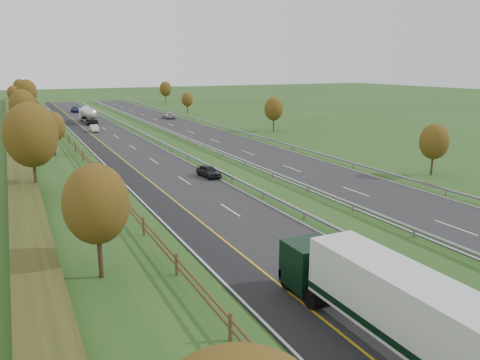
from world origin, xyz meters
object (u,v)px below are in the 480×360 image
object	(u,v)px
road_tanker	(88,114)
car_small_far	(75,110)
box_lorry	(407,314)
car_silver_mid	(94,128)
car_oncoming	(168,115)
car_dark_near	(209,171)

from	to	relation	value
road_tanker	car_small_far	size ratio (longest dim) A/B	2.30
box_lorry	car_small_far	world-z (taller)	box_lorry
car_silver_mid	car_small_far	bearing A→B (deg)	89.20
box_lorry	car_oncoming	world-z (taller)	box_lorry
box_lorry	car_small_far	bearing A→B (deg)	89.14
road_tanker	car_small_far	xyz separation A→B (m)	(0.46, 25.54, -1.11)
road_tanker	car_dark_near	bearing A→B (deg)	-85.94
car_oncoming	car_dark_near	bearing A→B (deg)	80.02
box_lorry	car_silver_mid	distance (m)	79.47
car_silver_mid	box_lorry	bearing A→B (deg)	-88.43
road_tanker	car_oncoming	world-z (taller)	road_tanker
box_lorry	car_small_far	distance (m)	120.26
car_dark_near	car_silver_mid	distance (m)	44.38
car_dark_near	car_silver_mid	xyz separation A→B (m)	(-5.49, 44.04, -0.02)
box_lorry	car_dark_near	xyz separation A→B (m)	(5.56, 35.42, -1.62)
box_lorry	car_dark_near	distance (m)	35.89
car_dark_near	car_silver_mid	world-z (taller)	car_dark_near
car_small_far	box_lorry	bearing A→B (deg)	-92.30
road_tanker	box_lorry	bearing A→B (deg)	-90.81
box_lorry	car_oncoming	xyz separation A→B (m)	(19.80, 95.08, -1.58)
road_tanker	car_dark_near	world-z (taller)	road_tanker
road_tanker	car_dark_near	xyz separation A→B (m)	(4.21, -59.28, -1.15)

